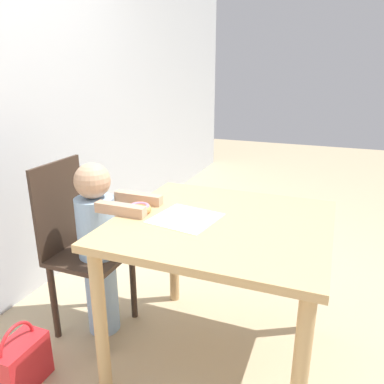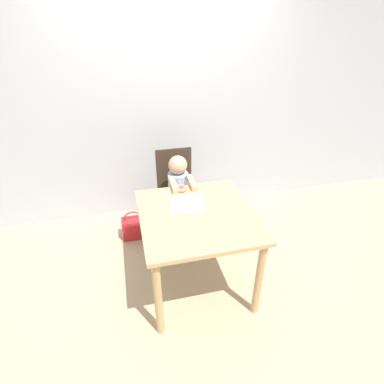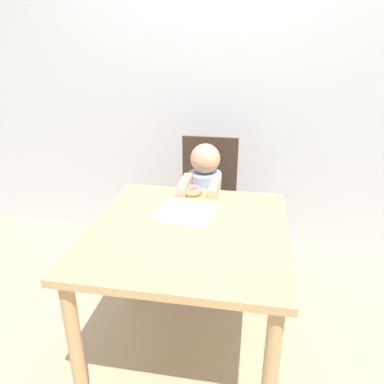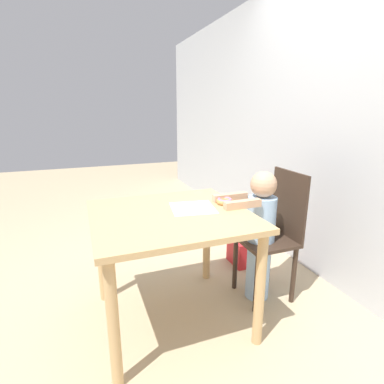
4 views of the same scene
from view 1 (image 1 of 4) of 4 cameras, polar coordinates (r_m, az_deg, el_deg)
name	(u,v)px [view 1 (image 1 of 4)]	position (r m, az deg, el deg)	size (l,w,h in m)	color
ground_plane	(218,356)	(2.13, 4.00, -23.73)	(12.00, 12.00, 0.00)	tan
dining_table	(221,243)	(1.76, 4.47, -7.80)	(0.91, 0.96, 0.77)	tan
chair	(81,247)	(2.16, -16.56, -8.10)	(0.38, 0.38, 0.96)	#38281E
child_figure	(99,246)	(2.08, -13.96, -7.99)	(0.22, 0.44, 0.98)	#99BCE0
donut	(139,208)	(1.81, -8.03, -2.46)	(0.11, 0.11, 0.04)	tan
napkin	(185,218)	(1.73, -1.01, -4.00)	(0.32, 0.32, 0.00)	white
handbag	(21,363)	(2.07, -24.64, -22.57)	(0.25, 0.15, 0.34)	red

